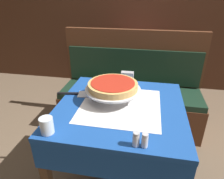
{
  "coord_description": "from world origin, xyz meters",
  "views": [
    {
      "loc": [
        0.15,
        -1.12,
        1.43
      ],
      "look_at": [
        -0.06,
        0.04,
        0.85
      ],
      "focal_mm": 32.0,
      "sensor_mm": 36.0,
      "label": 1
    }
  ],
  "objects_px": {
    "pizza_server": "(78,94)",
    "condiment_caddy": "(132,45)",
    "pizza_pan_stand": "(113,90)",
    "napkin_holder": "(127,77)",
    "water_glass_near": "(47,125)",
    "booth_bench": "(130,100)",
    "dining_table_front": "(120,120)",
    "dining_table_rear": "(134,56)",
    "pepper_shaker": "(145,140)",
    "salt_shaker": "(136,139)",
    "deep_dish_pizza": "(113,85)"
  },
  "relations": [
    {
      "from": "pizza_pan_stand",
      "to": "condiment_caddy",
      "type": "xyz_separation_m",
      "value": [
        -0.0,
        1.38,
        -0.03
      ]
    },
    {
      "from": "pizza_server",
      "to": "dining_table_front",
      "type": "bearing_deg",
      "value": -15.8
    },
    {
      "from": "salt_shaker",
      "to": "dining_table_rear",
      "type": "bearing_deg",
      "value": 95.09
    },
    {
      "from": "pepper_shaker",
      "to": "napkin_holder",
      "type": "relative_size",
      "value": 0.74
    },
    {
      "from": "dining_table_rear",
      "to": "salt_shaker",
      "type": "height_order",
      "value": "salt_shaker"
    },
    {
      "from": "booth_bench",
      "to": "water_glass_near",
      "type": "xyz_separation_m",
      "value": [
        -0.32,
        -1.22,
        0.49
      ]
    },
    {
      "from": "booth_bench",
      "to": "dining_table_front",
      "type": "bearing_deg",
      "value": -89.34
    },
    {
      "from": "pepper_shaker",
      "to": "condiment_caddy",
      "type": "relative_size",
      "value": 0.42
    },
    {
      "from": "dining_table_rear",
      "to": "water_glass_near",
      "type": "xyz_separation_m",
      "value": [
        -0.3,
        -1.88,
        0.16
      ]
    },
    {
      "from": "dining_table_rear",
      "to": "booth_bench",
      "type": "bearing_deg",
      "value": -87.45
    },
    {
      "from": "dining_table_front",
      "to": "condiment_caddy",
      "type": "xyz_separation_m",
      "value": [
        -0.06,
        1.45,
        0.16
      ]
    },
    {
      "from": "booth_bench",
      "to": "salt_shaker",
      "type": "height_order",
      "value": "booth_bench"
    },
    {
      "from": "pizza_server",
      "to": "booth_bench",
      "type": "bearing_deg",
      "value": 67.98
    },
    {
      "from": "pizza_server",
      "to": "condiment_caddy",
      "type": "height_order",
      "value": "condiment_caddy"
    },
    {
      "from": "deep_dish_pizza",
      "to": "water_glass_near",
      "type": "height_order",
      "value": "deep_dish_pizza"
    },
    {
      "from": "dining_table_rear",
      "to": "napkin_holder",
      "type": "xyz_separation_m",
      "value": [
        0.04,
        -1.16,
        0.16
      ]
    },
    {
      "from": "pizza_server",
      "to": "napkin_holder",
      "type": "xyz_separation_m",
      "value": [
        0.32,
        0.28,
        0.04
      ]
    },
    {
      "from": "dining_table_front",
      "to": "pizza_pan_stand",
      "type": "relative_size",
      "value": 2.2
    },
    {
      "from": "deep_dish_pizza",
      "to": "water_glass_near",
      "type": "xyz_separation_m",
      "value": [
        -0.27,
        -0.42,
        -0.06
      ]
    },
    {
      "from": "booth_bench",
      "to": "napkin_holder",
      "type": "relative_size",
      "value": 15.33
    },
    {
      "from": "dining_table_front",
      "to": "booth_bench",
      "type": "distance_m",
      "value": 0.93
    },
    {
      "from": "booth_bench",
      "to": "condiment_caddy",
      "type": "distance_m",
      "value": 0.76
    },
    {
      "from": "dining_table_rear",
      "to": "condiment_caddy",
      "type": "distance_m",
      "value": 0.18
    },
    {
      "from": "booth_bench",
      "to": "pizza_server",
      "type": "distance_m",
      "value": 0.95
    },
    {
      "from": "booth_bench",
      "to": "deep_dish_pizza",
      "type": "height_order",
      "value": "booth_bench"
    },
    {
      "from": "water_glass_near",
      "to": "pepper_shaker",
      "type": "height_order",
      "value": "water_glass_near"
    },
    {
      "from": "pizza_server",
      "to": "deep_dish_pizza",
      "type": "bearing_deg",
      "value": -5.21
    },
    {
      "from": "dining_table_rear",
      "to": "salt_shaker",
      "type": "bearing_deg",
      "value": -84.91
    },
    {
      "from": "pepper_shaker",
      "to": "pizza_pan_stand",
      "type": "bearing_deg",
      "value": 118.54
    },
    {
      "from": "pizza_server",
      "to": "napkin_holder",
      "type": "bearing_deg",
      "value": 40.34
    },
    {
      "from": "booth_bench",
      "to": "pizza_pan_stand",
      "type": "height_order",
      "value": "booth_bench"
    },
    {
      "from": "dining_table_front",
      "to": "condiment_caddy",
      "type": "height_order",
      "value": "condiment_caddy"
    },
    {
      "from": "dining_table_rear",
      "to": "pizza_server",
      "type": "relative_size",
      "value": 2.77
    },
    {
      "from": "dining_table_rear",
      "to": "pizza_server",
      "type": "bearing_deg",
      "value": -101.26
    },
    {
      "from": "deep_dish_pizza",
      "to": "pizza_pan_stand",
      "type": "bearing_deg",
      "value": 135.0
    },
    {
      "from": "deep_dish_pizza",
      "to": "pizza_server",
      "type": "xyz_separation_m",
      "value": [
        -0.26,
        0.02,
        -0.1
      ]
    },
    {
      "from": "dining_table_rear",
      "to": "condiment_caddy",
      "type": "xyz_separation_m",
      "value": [
        -0.03,
        -0.08,
        0.16
      ]
    },
    {
      "from": "condiment_caddy",
      "to": "booth_bench",
      "type": "bearing_deg",
      "value": -84.63
    },
    {
      "from": "dining_table_rear",
      "to": "deep_dish_pizza",
      "type": "height_order",
      "value": "deep_dish_pizza"
    },
    {
      "from": "dining_table_front",
      "to": "dining_table_rear",
      "type": "height_order",
      "value": "dining_table_front"
    },
    {
      "from": "water_glass_near",
      "to": "napkin_holder",
      "type": "distance_m",
      "value": 0.79
    },
    {
      "from": "dining_table_rear",
      "to": "condiment_caddy",
      "type": "bearing_deg",
      "value": -108.59
    },
    {
      "from": "pizza_pan_stand",
      "to": "dining_table_front",
      "type": "bearing_deg",
      "value": -47.08
    },
    {
      "from": "pizza_pan_stand",
      "to": "napkin_holder",
      "type": "distance_m",
      "value": 0.31
    },
    {
      "from": "pizza_server",
      "to": "salt_shaker",
      "type": "relative_size",
      "value": 3.53
    },
    {
      "from": "deep_dish_pizza",
      "to": "condiment_caddy",
      "type": "relative_size",
      "value": 1.89
    },
    {
      "from": "dining_table_front",
      "to": "booth_bench",
      "type": "relative_size",
      "value": 0.54
    },
    {
      "from": "booth_bench",
      "to": "condiment_caddy",
      "type": "bearing_deg",
      "value": 95.37
    },
    {
      "from": "booth_bench",
      "to": "deep_dish_pizza",
      "type": "bearing_deg",
      "value": -93.8
    },
    {
      "from": "water_glass_near",
      "to": "napkin_holder",
      "type": "relative_size",
      "value": 0.9
    }
  ]
}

